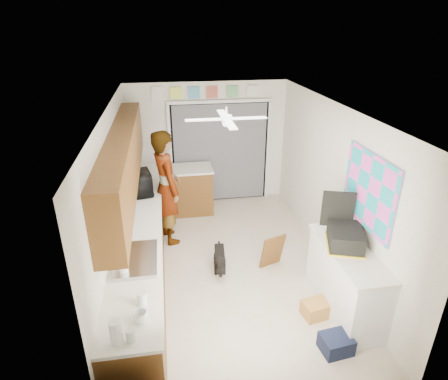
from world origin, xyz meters
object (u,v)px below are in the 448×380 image
dog (220,258)px  microwave (138,183)px  paper_towel_roll (116,332)px  suitcase (345,237)px  cardboard_box (316,309)px  cup (140,317)px  man (167,188)px  navy_crate (336,344)px  soap_bottle (123,264)px

dog → microwave: bearing=145.2°
paper_towel_roll → suitcase: paper_towel_roll is taller
cardboard_box → cup: bearing=-160.7°
suitcase → man: bearing=155.4°
paper_towel_roll → navy_crate: size_ratio=0.70×
cup → suitcase: suitcase is taller
suitcase → man: man is taller
suitcase → navy_crate: (-0.35, -0.77, -0.95)m
soap_bottle → dog: bearing=43.1°
suitcase → dog: suitcase is taller
soap_bottle → dog: 1.94m
man → dog: size_ratio=3.88×
soap_bottle → man: 2.29m
paper_towel_roll → cardboard_box: paper_towel_roll is taller
microwave → paper_towel_roll: bearing=167.5°
man → dog: (0.74, -1.05, -0.79)m
microwave → paper_towel_roll: size_ratio=2.48×
dog → suitcase: bearing=-28.7°
soap_bottle → cardboard_box: soap_bottle is taller
soap_bottle → cup: size_ratio=2.00×
cup → man: bearing=84.1°
paper_towel_roll → navy_crate: (2.36, 0.40, -0.96)m
navy_crate → dog: (-1.11, 1.79, 0.09)m
microwave → man: bearing=-100.5°
man → cup: bearing=156.4°
cup → dog: (1.05, 1.96, -0.79)m
cardboard_box → microwave: bearing=135.7°
man → dog: 1.51m
microwave → paper_towel_roll: microwave is taller
microwave → cup: (0.14, -3.00, -0.11)m
navy_crate → cup: bearing=-175.6°
suitcase → soap_bottle: bearing=-158.0°
soap_bottle → navy_crate: soap_bottle is taller
paper_towel_roll → suitcase: bearing=23.4°
soap_bottle → suitcase: 2.74m
suitcase → dog: size_ratio=1.07×
soap_bottle → cup: (0.21, -0.77, -0.08)m
cup → paper_towel_roll: paper_towel_roll is taller
dog → navy_crate: bearing=-52.1°
cardboard_box → navy_crate: cardboard_box is taller
navy_crate → microwave: bearing=129.2°
paper_towel_roll → navy_crate: 2.58m
cardboard_box → dog: dog is taller
cup → cardboard_box: 2.45m
microwave → dog: bearing=-142.5°
microwave → navy_crate: size_ratio=1.73×
microwave → man: (0.45, 0.01, -0.11)m
cardboard_box → man: (-1.85, 2.25, 0.89)m
cup → navy_crate: size_ratio=0.39×
paper_towel_roll → suitcase: size_ratio=0.45×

